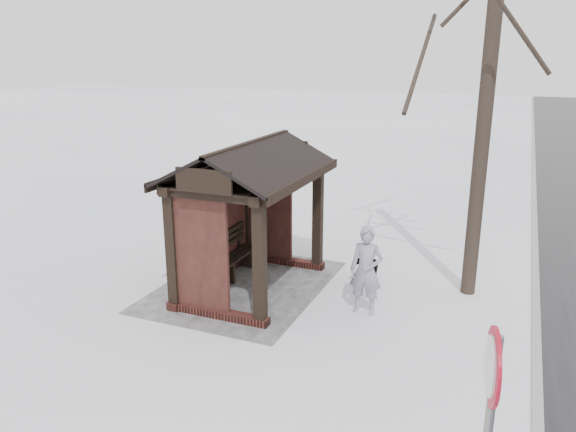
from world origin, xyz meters
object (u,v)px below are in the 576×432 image
object	(u,v)px
pedestrian	(366,270)
road_sign	(488,412)
dog	(367,267)
bus_shelter	(244,187)

from	to	relation	value
pedestrian	road_sign	world-z (taller)	road_sign
dog	bus_shelter	bearing A→B (deg)	-137.45
bus_shelter	dog	xyz separation A→B (m)	(-1.29, 2.26, -1.86)
pedestrian	road_sign	xyz separation A→B (m)	(5.17, 2.40, 1.01)
bus_shelter	pedestrian	size ratio (longest dim) A/B	2.11
pedestrian	bus_shelter	bearing A→B (deg)	175.81
bus_shelter	dog	distance (m)	3.20
bus_shelter	pedestrian	xyz separation A→B (m)	(0.23, 2.64, -1.31)
pedestrian	dog	xyz separation A→B (m)	(-1.51, -0.38, -0.54)
road_sign	dog	bearing A→B (deg)	-168.29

